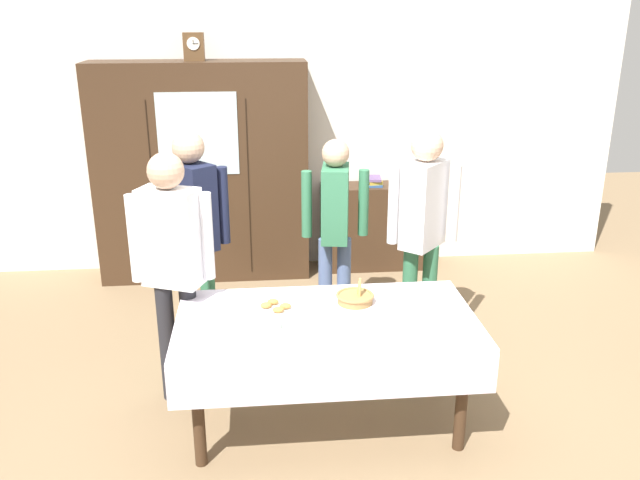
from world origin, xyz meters
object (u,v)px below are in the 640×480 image
wall_cabinet (202,173)px  bookshelf_low (372,226)px  tea_cup_near_right (230,298)px  spoon_center (437,326)px  pastry_plate (276,308)px  tea_cup_far_left (275,325)px  person_behind_table_right (193,222)px  dining_table (327,335)px  person_by_cabinet (172,255)px  mantel_clock (194,47)px  tea_cup_mid_left (355,323)px  bread_basket (355,298)px  person_near_right_end (423,220)px  person_beside_shelf (335,218)px  book_stack (374,181)px  spoon_front_edge (255,345)px

wall_cabinet → bookshelf_low: wall_cabinet is taller
tea_cup_near_right → spoon_center: tea_cup_near_right is taller
tea_cup_near_right → pastry_plate: (0.28, -0.15, -0.01)m
tea_cup_far_left → tea_cup_near_right: bearing=123.9°
wall_cabinet → person_behind_table_right: bearing=-88.3°
dining_table → person_by_cabinet: (-0.93, 0.42, 0.38)m
mantel_clock → tea_cup_mid_left: bearing=-68.6°
bread_basket → person_near_right_end: 0.96m
person_beside_shelf → book_stack: bearing=67.9°
spoon_center → person_near_right_end: person_near_right_end is taller
wall_cabinet → bookshelf_low: size_ratio=2.00×
wall_cabinet → tea_cup_near_right: (0.32, -2.28, -0.26)m
bookshelf_low → spoon_center: (-0.11, -2.78, 0.31)m
tea_cup_near_right → person_near_right_end: size_ratio=0.08×
book_stack → person_behind_table_right: bearing=-135.3°
pastry_plate → mantel_clock: bearing=104.1°
book_stack → spoon_center: book_stack is taller
bread_basket → pastry_plate: bread_basket is taller
wall_cabinet → bread_basket: (1.10, -2.36, -0.25)m
person_near_right_end → person_by_cabinet: person_near_right_end is taller
spoon_front_edge → person_behind_table_right: 1.44m
bookshelf_low → tea_cup_mid_left: size_ratio=7.81×
book_stack → person_by_cabinet: size_ratio=0.14×
book_stack → person_near_right_end: 1.72m
dining_table → wall_cabinet: wall_cabinet is taller
mantel_clock → bookshelf_low: size_ratio=0.24×
dining_table → tea_cup_near_right: size_ratio=13.78×
tea_cup_far_left → tea_cup_mid_left: bearing=-2.8°
wall_cabinet → bookshelf_low: 1.74m
spoon_center → tea_cup_near_right: bearing=159.4°
tea_cup_far_left → pastry_plate: bearing=87.1°
person_behind_table_right → pastry_plate: bearing=-58.3°
person_by_cabinet → dining_table: bearing=-24.2°
spoon_center → wall_cabinet: bearing=119.2°
wall_cabinet → person_beside_shelf: bearing=-48.8°
bookshelf_low → tea_cup_near_right: size_ratio=7.81×
person_near_right_end → person_by_cabinet: size_ratio=1.01×
dining_table → person_near_right_end: size_ratio=1.06×
bread_basket → tea_cup_far_left: bearing=-148.5°
bread_basket → spoon_front_edge: bread_basket is taller
dining_table → person_near_right_end: person_near_right_end is taller
person_near_right_end → wall_cabinet: bearing=135.6°
mantel_clock → person_by_cabinet: (-0.02, -2.17, -1.14)m
spoon_front_edge → person_by_cabinet: size_ratio=0.07×
tea_cup_far_left → bread_basket: size_ratio=0.54×
tea_cup_near_right → person_beside_shelf: (0.78, 1.02, 0.18)m
mantel_clock → spoon_center: mantel_clock is taller
person_by_cabinet → wall_cabinet: bearing=89.2°
spoon_center → bookshelf_low: bearing=87.7°
bookshelf_low → pastry_plate: bookshelf_low is taller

